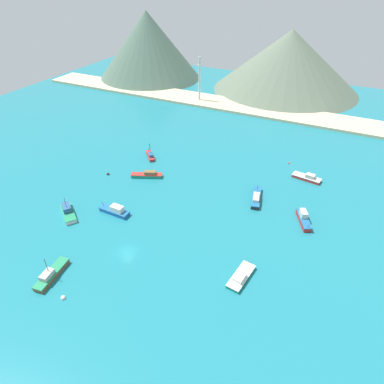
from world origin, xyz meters
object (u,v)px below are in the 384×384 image
fishing_boat_5 (147,175)px  fishing_boat_8 (256,197)px  buoy_1 (108,174)px  fishing_boat_6 (304,219)px  radio_tower (199,79)px  buoy_0 (63,298)px  buoy_2 (289,163)px  fishing_boat_0 (150,156)px  fishing_boat_4 (51,274)px  fishing_boat_1 (115,210)px  fishing_boat_3 (68,212)px  fishing_boat_7 (307,178)px  fishing_boat_2 (241,277)px

fishing_boat_5 → fishing_boat_8: bearing=5.3°
buoy_1 → fishing_boat_6: bearing=3.3°
buoy_1 → radio_tower: size_ratio=0.04×
buoy_0 → buoy_2: size_ratio=1.75×
fishing_boat_5 → fishing_boat_8: fishing_boat_8 is taller
fishing_boat_0 → radio_tower: size_ratio=0.31×
fishing_boat_4 → fishing_boat_1: bearing=92.4°
fishing_boat_3 → radio_tower: (-5.36, 100.84, 10.39)m
buoy_1 → fishing_boat_1: bearing=-46.9°
fishing_boat_7 → buoy_2: bearing=133.7°
fishing_boat_2 → buoy_1: size_ratio=9.46×
fishing_boat_6 → buoy_1: size_ratio=9.12×
fishing_boat_8 → buoy_2: fishing_boat_8 is taller
fishing_boat_1 → buoy_2: size_ratio=15.10×
fishing_boat_6 → radio_tower: size_ratio=0.41×
fishing_boat_0 → fishing_boat_6: bearing=-12.6°
fishing_boat_0 → buoy_2: 50.46m
fishing_boat_1 → fishing_boat_5: bearing=96.1°
fishing_boat_1 → fishing_boat_8: bearing=35.0°
fishing_boat_7 → buoy_1: (-61.53, -26.49, -0.61)m
fishing_boat_4 → fishing_boat_7: fishing_boat_4 is taller
fishing_boat_5 → buoy_0: 50.85m
buoy_1 → buoy_2: (53.78, 34.59, -0.07)m
fishing_boat_2 → fishing_boat_6: (8.98, 27.03, 0.39)m
fishing_boat_3 → buoy_0: size_ratio=8.75×
fishing_boat_3 → fishing_boat_8: 55.57m
fishing_boat_6 → fishing_boat_8: 15.50m
fishing_boat_2 → fishing_boat_7: fishing_boat_7 is taller
fishing_boat_6 → radio_tower: (-66.68, 74.60, 10.33)m
fishing_boat_4 → fishing_boat_6: 66.44m
buoy_0 → buoy_2: bearing=68.9°
fishing_boat_2 → buoy_2: size_ratio=15.32×
fishing_boat_0 → fishing_boat_4: (9.62, -58.54, 0.12)m
radio_tower → fishing_boat_1: bearing=-79.6°
fishing_boat_7 → fishing_boat_0: bearing=-169.8°
fishing_boat_2 → buoy_2: fishing_boat_2 is taller
fishing_boat_4 → fishing_boat_6: size_ratio=1.14×
fishing_boat_7 → radio_tower: size_ratio=0.43×
fishing_boat_6 → buoy_0: (-41.61, -48.97, -0.86)m
fishing_boat_4 → buoy_1: bearing=111.2°
fishing_boat_3 → fishing_boat_2: bearing=-0.9°
fishing_boat_0 → fishing_boat_1: fishing_boat_0 is taller
buoy_0 → buoy_1: 50.73m
fishing_boat_5 → radio_tower: radio_tower is taller
fishing_boat_5 → buoy_1: (-12.92, -4.60, -0.65)m
fishing_boat_8 → buoy_1: (-49.65, -8.02, -0.67)m
fishing_boat_2 → buoy_0: size_ratio=8.76×
buoy_0 → buoy_1: (-22.93, 45.25, -0.01)m
fishing_boat_0 → fishing_boat_3: bearing=-95.0°
fishing_boat_3 → buoy_1: fishing_boat_3 is taller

